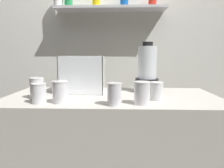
% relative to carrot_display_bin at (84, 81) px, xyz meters
% --- Properties ---
extents(counter, '(1.40, 0.64, 0.90)m').
position_rel_carrot_display_bin_xyz_m(counter, '(0.20, -0.11, -0.53)').
color(counter, beige).
rests_on(counter, ground_plane).
extents(back_wall_unit, '(2.60, 0.24, 2.50)m').
position_rel_carrot_display_bin_xyz_m(back_wall_unit, '(0.20, 0.65, 0.28)').
color(back_wall_unit, silver).
rests_on(back_wall_unit, ground_plane).
extents(carrot_display_bin, '(0.30, 0.21, 0.26)m').
position_rel_carrot_display_bin_xyz_m(carrot_display_bin, '(0.00, 0.00, 0.00)').
color(carrot_display_bin, white).
rests_on(carrot_display_bin, counter).
extents(blender_pitcher, '(0.17, 0.17, 0.36)m').
position_rel_carrot_display_bin_xyz_m(blender_pitcher, '(0.45, 0.03, 0.07)').
color(blender_pitcher, black).
rests_on(blender_pitcher, counter).
extents(juice_cup_pomegranate_far_left, '(0.09, 0.09, 0.13)m').
position_rel_carrot_display_bin_xyz_m(juice_cup_pomegranate_far_left, '(-0.26, -0.20, -0.02)').
color(juice_cup_pomegranate_far_left, white).
rests_on(juice_cup_pomegranate_far_left, counter).
extents(juice_cup_beet_left, '(0.08, 0.08, 0.11)m').
position_rel_carrot_display_bin_xyz_m(juice_cup_beet_left, '(-0.20, -0.32, -0.03)').
color(juice_cup_beet_left, white).
rests_on(juice_cup_beet_left, counter).
extents(juice_cup_pomegranate_middle, '(0.09, 0.09, 0.13)m').
position_rel_carrot_display_bin_xyz_m(juice_cup_pomegranate_middle, '(-0.08, -0.32, -0.03)').
color(juice_cup_pomegranate_middle, white).
rests_on(juice_cup_pomegranate_middle, counter).
extents(juice_cup_orange_right, '(0.08, 0.08, 0.12)m').
position_rel_carrot_display_bin_xyz_m(juice_cup_orange_right, '(0.23, -0.36, -0.03)').
color(juice_cup_orange_right, white).
rests_on(juice_cup_orange_right, counter).
extents(juice_cup_orange_far_right, '(0.09, 0.09, 0.13)m').
position_rel_carrot_display_bin_xyz_m(juice_cup_orange_far_right, '(0.38, -0.33, -0.03)').
color(juice_cup_orange_far_right, white).
rests_on(juice_cup_orange_far_right, counter).
extents(juice_cup_orange_rightmost, '(0.08, 0.08, 0.11)m').
position_rel_carrot_display_bin_xyz_m(juice_cup_orange_rightmost, '(0.48, -0.22, -0.03)').
color(juice_cup_orange_rightmost, white).
rests_on(juice_cup_orange_rightmost, counter).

